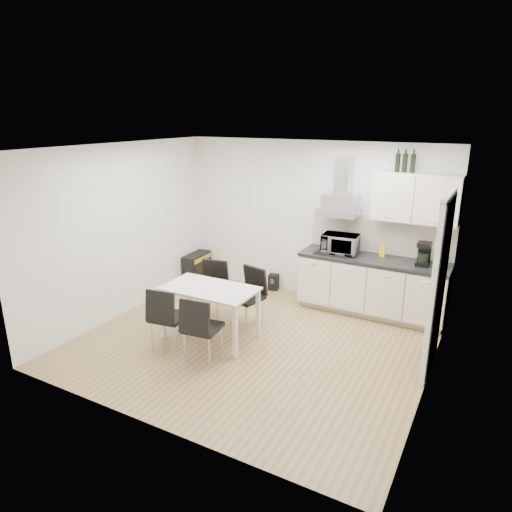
{
  "coord_description": "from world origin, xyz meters",
  "views": [
    {
      "loc": [
        2.73,
        -4.89,
        2.99
      ],
      "look_at": [
        -0.17,
        0.42,
        1.1
      ],
      "focal_mm": 32.0,
      "sensor_mm": 36.0,
      "label": 1
    }
  ],
  "objects": [
    {
      "name": "floor_speaker",
      "position": [
        -0.62,
        1.9,
        0.14
      ],
      "size": [
        0.19,
        0.18,
        0.28
      ],
      "primitive_type": "cube",
      "rotation": [
        0.0,
        0.0,
        0.18
      ],
      "color": "black",
      "rests_on": "ground"
    },
    {
      "name": "wall_back",
      "position": [
        0.0,
        2.0,
        1.3
      ],
      "size": [
        4.5,
        0.1,
        2.6
      ],
      "primitive_type": "cube",
      "color": "white",
      "rests_on": "ground"
    },
    {
      "name": "chair_far_right",
      "position": [
        -0.32,
        0.39,
        0.44
      ],
      "size": [
        0.54,
        0.58,
        0.88
      ],
      "primitive_type": null,
      "rotation": [
        0.0,
        0.0,
        2.93
      ],
      "color": "black",
      "rests_on": "ground"
    },
    {
      "name": "ceiling",
      "position": [
        0.0,
        0.0,
        2.6
      ],
      "size": [
        4.5,
        4.5,
        0.0
      ],
      "primitive_type": "plane",
      "color": "white",
      "rests_on": "wall_back"
    },
    {
      "name": "kitchenette",
      "position": [
        1.19,
        1.73,
        0.83
      ],
      "size": [
        2.22,
        0.64,
        2.52
      ],
      "color": "beige",
      "rests_on": "ground"
    },
    {
      "name": "dining_table",
      "position": [
        -0.57,
        -0.16,
        0.66
      ],
      "size": [
        1.27,
        0.73,
        0.75
      ],
      "rotation": [
        0.0,
        0.0,
        0.01
      ],
      "color": "white",
      "rests_on": "ground"
    },
    {
      "name": "ground",
      "position": [
        0.0,
        0.0,
        0.0
      ],
      "size": [
        4.5,
        4.5,
        0.0
      ],
      "primitive_type": "plane",
      "color": "tan",
      "rests_on": "ground"
    },
    {
      "name": "chair_far_left",
      "position": [
        -0.93,
        0.39,
        0.44
      ],
      "size": [
        0.52,
        0.57,
        0.88
      ],
      "primitive_type": null,
      "rotation": [
        0.0,
        0.0,
        3.32
      ],
      "color": "black",
      "rests_on": "ground"
    },
    {
      "name": "chair_near_left",
      "position": [
        -0.88,
        -0.65,
        0.44
      ],
      "size": [
        0.51,
        0.56,
        0.88
      ],
      "primitive_type": null,
      "rotation": [
        0.0,
        0.0,
        0.15
      ],
      "color": "black",
      "rests_on": "ground"
    },
    {
      "name": "wall_left",
      "position": [
        -2.25,
        0.0,
        1.3
      ],
      "size": [
        0.1,
        4.0,
        2.6
      ],
      "primitive_type": "cube",
      "color": "white",
      "rests_on": "ground"
    },
    {
      "name": "doorway",
      "position": [
        2.21,
        0.55,
        1.05
      ],
      "size": [
        0.08,
        1.04,
        2.1
      ],
      "primitive_type": "cube",
      "color": "white",
      "rests_on": "ground"
    },
    {
      "name": "guitar_amp",
      "position": [
        -2.1,
        1.65,
        0.26
      ],
      "size": [
        0.3,
        0.63,
        0.51
      ],
      "rotation": [
        0.0,
        0.0,
        0.05
      ],
      "color": "black",
      "rests_on": "ground"
    },
    {
      "name": "chair_near_right",
      "position": [
        -0.32,
        -0.7,
        0.44
      ],
      "size": [
        0.5,
        0.55,
        0.88
      ],
      "primitive_type": null,
      "rotation": [
        0.0,
        0.0,
        0.12
      ],
      "color": "black",
      "rests_on": "ground"
    },
    {
      "name": "wall_right",
      "position": [
        2.25,
        0.0,
        1.3
      ],
      "size": [
        0.1,
        4.0,
        2.6
      ],
      "primitive_type": "cube",
      "color": "white",
      "rests_on": "ground"
    },
    {
      "name": "wall_front",
      "position": [
        0.0,
        -2.0,
        1.3
      ],
      "size": [
        4.5,
        0.1,
        2.6
      ],
      "primitive_type": "cube",
      "color": "white",
      "rests_on": "ground"
    }
  ]
}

